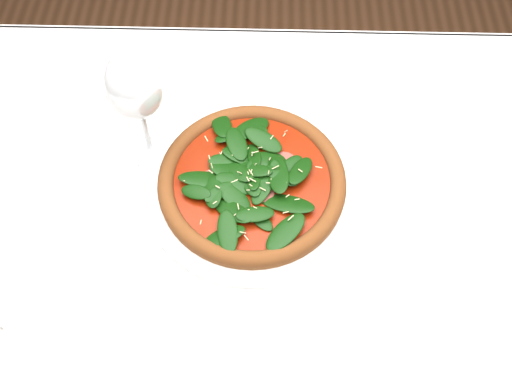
{
  "coord_description": "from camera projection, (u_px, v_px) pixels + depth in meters",
  "views": [
    {
      "loc": [
        -0.03,
        -0.45,
        1.53
      ],
      "look_at": [
        -0.04,
        0.02,
        0.77
      ],
      "focal_mm": 40.0,
      "sensor_mm": 36.0,
      "label": 1
    }
  ],
  "objects": [
    {
      "name": "ground",
      "position": [
        270.0,
        346.0,
        1.54
      ],
      "size": [
        6.0,
        6.0,
        0.0
      ],
      "primitive_type": "plane",
      "color": "brown",
      "rests_on": "ground"
    },
    {
      "name": "pizza",
      "position": [
        252.0,
        179.0,
        0.9
      ],
      "size": [
        0.33,
        0.33,
        0.04
      ],
      "rotation": [
        0.0,
        0.0,
        -0.1
      ],
      "color": "brown",
      "rests_on": "plate"
    },
    {
      "name": "dining_table",
      "position": [
        279.0,
        238.0,
        0.99
      ],
      "size": [
        1.21,
        0.81,
        0.75
      ],
      "color": "white",
      "rests_on": "ground"
    },
    {
      "name": "plate",
      "position": [
        252.0,
        186.0,
        0.91
      ],
      "size": [
        0.35,
        0.35,
        0.01
      ],
      "color": "white",
      "rests_on": "dining_table"
    },
    {
      "name": "wine_glass",
      "position": [
        135.0,
        88.0,
        0.83
      ],
      "size": [
        0.09,
        0.09,
        0.21
      ],
      "color": "white",
      "rests_on": "dining_table"
    }
  ]
}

